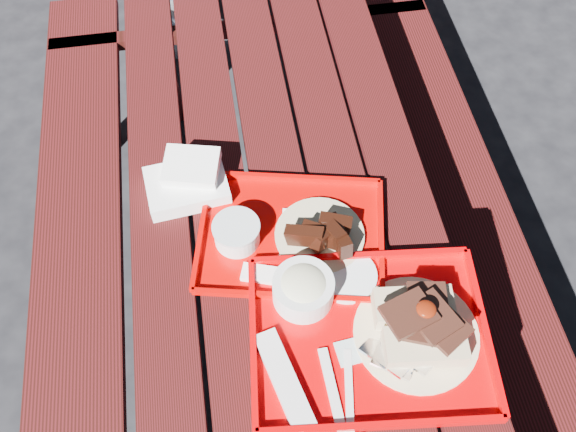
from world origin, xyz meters
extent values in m
plane|color=black|center=(0.00, 0.00, 0.00)|extent=(60.00, 60.00, 0.00)
cube|color=#3B0B0E|center=(-0.30, 0.00, 0.73)|extent=(0.14, 2.40, 0.04)
cube|color=#3B0B0E|center=(-0.15, 0.00, 0.73)|extent=(0.14, 2.40, 0.04)
cube|color=#3B0B0E|center=(0.00, 0.00, 0.73)|extent=(0.14, 2.40, 0.04)
cube|color=#3B0B0E|center=(0.15, 0.00, 0.73)|extent=(0.14, 2.40, 0.04)
cube|color=#3B0B0E|center=(0.30, 0.00, 0.73)|extent=(0.14, 2.40, 0.04)
cube|color=#3B0B0E|center=(-0.58, 0.00, 0.43)|extent=(0.25, 2.40, 0.04)
cube|color=#3B0B0E|center=(-0.58, 0.84, 0.21)|extent=(0.06, 0.06, 0.42)
cube|color=#3B0B0E|center=(0.58, 0.00, 0.43)|extent=(0.25, 2.40, 0.04)
cube|color=#3B0B0E|center=(0.58, 0.84, 0.21)|extent=(0.06, 0.06, 0.42)
cube|color=#3B0B0E|center=(-0.30, 0.96, 0.38)|extent=(0.06, 0.06, 0.75)
cube|color=#3B0B0E|center=(0.30, 0.96, 0.38)|extent=(0.06, 0.06, 0.75)
cube|color=#3B0B0E|center=(0.00, 0.96, 0.43)|extent=(1.40, 0.06, 0.04)
cube|color=#C80003|center=(0.13, -0.44, 0.76)|extent=(0.53, 0.43, 0.01)
cube|color=#C80003|center=(0.15, -0.25, 0.77)|extent=(0.49, 0.06, 0.02)
cube|color=#C80003|center=(0.11, -0.63, 0.77)|extent=(0.49, 0.06, 0.02)
cube|color=#C80003|center=(0.37, -0.47, 0.77)|extent=(0.05, 0.38, 0.02)
cube|color=#C80003|center=(-0.12, -0.42, 0.77)|extent=(0.05, 0.38, 0.02)
cylinder|color=beige|center=(0.23, -0.45, 0.77)|extent=(0.27, 0.27, 0.01)
cube|color=#CBB287|center=(0.23, -0.50, 0.80)|extent=(0.17, 0.09, 0.05)
cube|color=#CBB287|center=(0.23, -0.41, 0.80)|extent=(0.17, 0.09, 0.05)
ellipsoid|color=#5A1506|center=(0.23, -0.45, 0.90)|extent=(0.04, 0.04, 0.02)
cylinder|color=silver|center=(0.00, -0.33, 0.80)|extent=(0.13, 0.13, 0.07)
ellipsoid|color=beige|center=(0.00, -0.33, 0.82)|extent=(0.11, 0.11, 0.05)
cylinder|color=white|center=(0.11, -0.29, 0.77)|extent=(0.14, 0.14, 0.01)
cube|color=silver|center=(-0.06, -0.51, 0.77)|extent=(0.10, 0.23, 0.02)
cube|color=silver|center=(0.03, -0.54, 0.77)|extent=(0.03, 0.18, 0.01)
cube|color=silver|center=(0.06, -0.56, 0.77)|extent=(0.05, 0.19, 0.01)
cube|color=silver|center=(0.08, -0.47, 0.77)|extent=(0.06, 0.06, 0.00)
cube|color=#B90301|center=(0.00, -0.17, 0.76)|extent=(0.48, 0.41, 0.01)
cube|color=#B90301|center=(0.04, -0.01, 0.77)|extent=(0.41, 0.10, 0.02)
cube|color=#B90301|center=(-0.03, -0.33, 0.77)|extent=(0.41, 0.10, 0.02)
cube|color=#B90301|center=(0.21, -0.21, 0.77)|extent=(0.08, 0.32, 0.02)
cube|color=#B90301|center=(-0.20, -0.12, 0.77)|extent=(0.08, 0.32, 0.02)
cube|color=white|center=(0.05, -0.18, 0.77)|extent=(0.17, 0.17, 0.01)
cylinder|color=tan|center=(0.07, -0.18, 0.77)|extent=(0.21, 0.21, 0.01)
cylinder|color=silver|center=(-0.12, -0.16, 0.79)|extent=(0.10, 0.10, 0.05)
cylinder|color=silver|center=(-0.12, -0.16, 0.82)|extent=(0.11, 0.11, 0.01)
cube|color=white|center=(-0.04, -0.27, 0.77)|extent=(0.18, 0.09, 0.01)
cube|color=#B0C6C2|center=(0.10, -0.30, 0.76)|extent=(0.05, 0.05, 0.00)
cube|color=white|center=(-0.23, 0.01, 0.77)|extent=(0.21, 0.16, 0.04)
cube|color=white|center=(-0.21, 0.03, 0.81)|extent=(0.15, 0.13, 0.04)
camera|label=1|loc=(-0.13, -0.94, 2.04)|focal=40.00mm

